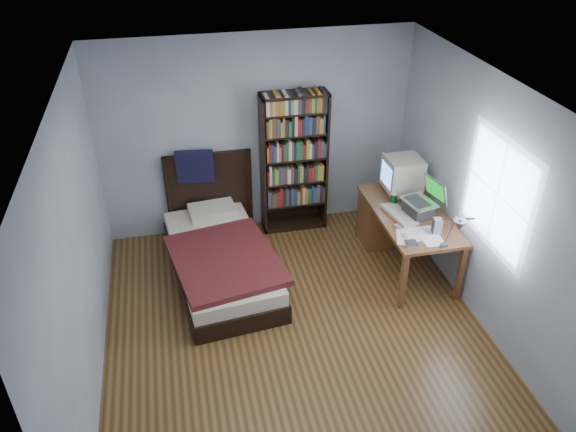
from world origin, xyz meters
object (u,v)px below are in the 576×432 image
object	(u,v)px
desk	(394,218)
soda_can	(394,199)
keyboard	(399,215)
bookshelf	(294,163)
speaker	(437,226)
bed	(220,254)
desk_lamp	(458,227)
laptop	(420,206)
crt_monitor	(402,174)

from	to	relation	value
desk	soda_can	world-z (taller)	soda_can
keyboard	bookshelf	size ratio (longest dim) A/B	0.28
speaker	bed	world-z (taller)	bed
speaker	bookshelf	bearing A→B (deg)	136.65
desk	keyboard	distance (m)	0.58
desk_lamp	keyboard	world-z (taller)	desk_lamp
soda_can	speaker	bearing A→B (deg)	-70.82
desk_lamp	speaker	distance (m)	0.77
desk	bed	bearing A→B (deg)	-178.05
desk_lamp	desk	bearing A→B (deg)	88.13
laptop	speaker	distance (m)	0.37
laptop	bookshelf	bearing A→B (deg)	133.52
keyboard	laptop	bearing A→B (deg)	-18.59
laptop	desk	bearing A→B (deg)	98.89
laptop	desk_lamp	size ratio (longest dim) A/B	0.72
speaker	bed	xyz separation A→B (m)	(-2.25, 0.78, -0.56)
desk_lamp	soda_can	bearing A→B (deg)	93.12
laptop	keyboard	xyz separation A→B (m)	(-0.22, 0.03, -0.10)
desk_lamp	bookshelf	size ratio (longest dim) A/B	0.34
laptop	soda_can	xyz separation A→B (m)	(-0.19, 0.28, -0.06)
crt_monitor	soda_can	size ratio (longest dim) A/B	3.56
crt_monitor	bed	world-z (taller)	crt_monitor
desk	desk_lamp	size ratio (longest dim) A/B	2.42
desk	soda_can	size ratio (longest dim) A/B	11.27
desk	bookshelf	bearing A→B (deg)	145.76
desk_lamp	keyboard	size ratio (longest dim) A/B	1.22
crt_monitor	bookshelf	xyz separation A→B (m)	(-1.13, 0.71, -0.09)
speaker	bookshelf	distance (m)	1.98
desk_lamp	soda_can	xyz separation A→B (m)	(-0.07, 1.28, -0.43)
keyboard	bed	distance (m)	2.08
keyboard	soda_can	size ratio (longest dim) A/B	3.81
desk_lamp	laptop	bearing A→B (deg)	82.95
crt_monitor	bed	size ratio (longest dim) A/B	0.22
crt_monitor	desk_lamp	world-z (taller)	desk_lamp
laptop	speaker	size ratio (longest dim) A/B	2.56
crt_monitor	speaker	distance (m)	0.89
bed	crt_monitor	bearing A→B (deg)	2.50
desk	speaker	bearing A→B (deg)	-82.64
desk	speaker	world-z (taller)	speaker
bookshelf	desk	bearing A→B (deg)	-34.24
laptop	speaker	xyz separation A→B (m)	(0.03, -0.37, -0.03)
soda_can	bookshelf	world-z (taller)	bookshelf
crt_monitor	speaker	xyz separation A→B (m)	(0.06, -0.87, -0.18)
speaker	bookshelf	xyz separation A→B (m)	(-1.19, 1.58, 0.09)
crt_monitor	soda_can	bearing A→B (deg)	-127.83
keyboard	soda_can	world-z (taller)	soda_can
bookshelf	bed	size ratio (longest dim) A/B	0.84
soda_can	bed	xyz separation A→B (m)	(-2.02, 0.12, -0.54)
laptop	speaker	world-z (taller)	laptop
keyboard	bed	xyz separation A→B (m)	(-1.99, 0.37, -0.49)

